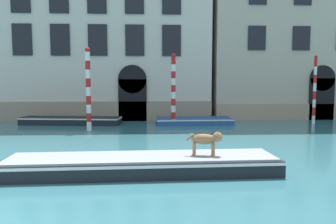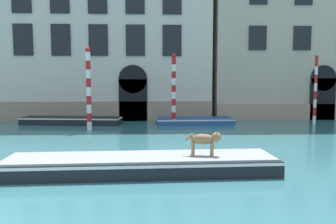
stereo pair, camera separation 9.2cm
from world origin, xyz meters
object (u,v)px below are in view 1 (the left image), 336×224
Objects in this scene: mooring_pole_0 at (173,89)px; mooring_pole_3 at (88,89)px; boat_foreground at (143,164)px; boat_moored_near_palazzo at (71,121)px; boat_moored_far at (194,121)px; mooring_pole_2 at (315,90)px; dog_on_deck at (206,140)px.

mooring_pole_0 is 0.96× the size of mooring_pole_3.
boat_foreground is 9.30m from mooring_pole_3.
boat_moored_far is (7.68, -0.13, -0.04)m from boat_moored_near_palazzo.
boat_moored_near_palazzo is 1.46× the size of mooring_pole_2.
dog_on_deck is 12.87m from boat_moored_near_palazzo.
mooring_pole_0 reaches higher than mooring_pole_2.
dog_on_deck is 13.72m from mooring_pole_2.
boat_moored_far is 1.06× the size of mooring_pole_3.
mooring_pole_2 is at bearing 5.17° from boat_moored_near_palazzo.
boat_moored_far is at bearing 93.12° from dog_on_deck.
dog_on_deck is at bearing -96.82° from boat_moored_far.
boat_moored_near_palazzo is 7.68m from boat_moored_far.
mooring_pole_3 is at bearing -171.41° from mooring_pole_2.
boat_foreground reaches higher than boat_moored_near_palazzo.
boat_moored_near_palazzo is at bearing 178.42° from mooring_pole_2.
mooring_pole_2 is at bearing 43.47° from boat_foreground.
mooring_pole_3 is (-13.66, -2.06, 0.12)m from mooring_pole_2.
boat_foreground is 1.88× the size of mooring_pole_2.
boat_foreground is 15.05m from mooring_pole_2.
boat_moored_far is 7.82m from mooring_pole_2.
boat_moored_near_palazzo is (-6.61, 11.02, -0.75)m from dog_on_deck.
boat_foreground is at bearing -60.02° from boat_moored_near_palazzo.
boat_foreground is at bearing -134.83° from mooring_pole_2.
dog_on_deck is at bearing -52.29° from boat_moored_near_palazzo.
dog_on_deck reaches higher than boat_moored_near_palazzo.
boat_moored_far is at bearing 73.09° from boat_foreground.
boat_moored_near_palazzo is 3.58m from mooring_pole_3.
dog_on_deck is 0.17× the size of boat_moored_near_palazzo.
boat_moored_near_palazzo is at bearing 122.61° from mooring_pole_3.
boat_foreground is at bearing -98.98° from mooring_pole_0.
mooring_pole_0 is (6.33, -0.85, 1.95)m from boat_moored_near_palazzo.
dog_on_deck is 0.24× the size of mooring_pole_3.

